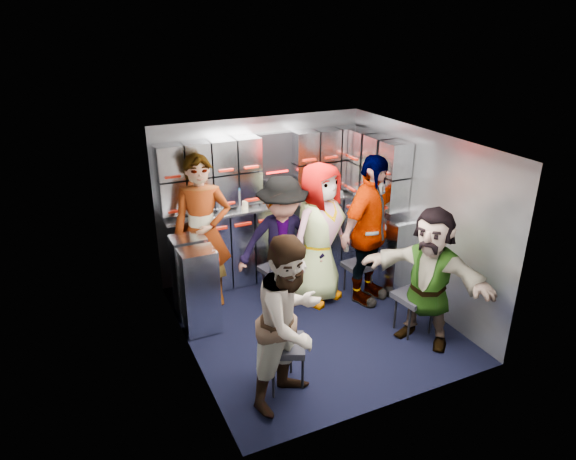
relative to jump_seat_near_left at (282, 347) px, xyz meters
name	(u,v)px	position (x,y,z in m)	size (l,w,h in m)	color
floor	(312,322)	(0.75, 0.84, -0.42)	(3.00, 3.00, 0.00)	black
wall_back	(261,197)	(0.75, 2.34, 0.63)	(2.80, 0.04, 2.10)	gray
wall_left	(186,263)	(-0.65, 0.84, 0.63)	(0.04, 3.00, 2.10)	gray
wall_right	(419,219)	(2.15, 0.84, 0.63)	(0.04, 3.00, 2.10)	gray
ceiling	(316,142)	(0.75, 0.84, 1.68)	(2.80, 3.00, 0.02)	silver
cart_bank_back	(268,241)	(0.75, 2.13, 0.07)	(2.68, 0.38, 0.99)	#A4AAB5
cart_bank_left	(195,284)	(-0.44, 1.40, 0.07)	(0.38, 0.76, 0.99)	#A4AAB5
counter	(268,204)	(0.75, 2.13, 0.59)	(2.68, 0.42, 0.03)	silver
locker_bank_back	(265,168)	(0.75, 2.19, 1.07)	(2.68, 0.28, 0.82)	#A4AAB5
locker_bank_right	(378,169)	(2.00, 1.54, 1.07)	(0.28, 1.00, 0.82)	#A4AAB5
right_cabinet	(377,244)	(2.00, 1.44, 0.08)	(0.28, 1.20, 1.00)	#A4AAB5
coffee_niche	(276,166)	(0.93, 2.25, 1.05)	(0.46, 0.16, 0.84)	black
red_latch_strip	(274,219)	(0.75, 1.93, 0.46)	(2.60, 0.02, 0.03)	#AE1708
jump_seat_near_left	(282,347)	(0.00, 0.00, 0.00)	(0.53, 0.52, 0.48)	black
jump_seat_mid_left	(277,270)	(0.61, 1.53, -0.05)	(0.43, 0.42, 0.42)	black
jump_seat_center	(311,264)	(1.07, 1.49, -0.04)	(0.48, 0.47, 0.44)	black
jump_seat_mid_right	(358,267)	(1.59, 1.22, -0.07)	(0.37, 0.35, 0.41)	black
jump_seat_near_right	(415,298)	(1.68, 0.22, -0.01)	(0.44, 0.43, 0.47)	black
attendant_standing	(203,233)	(-0.21, 1.79, 0.50)	(0.68, 0.44, 1.85)	black
attendant_arc_a	(291,322)	(0.00, -0.18, 0.38)	(0.79, 0.61, 1.62)	black
attendant_arc_b	(283,244)	(0.61, 1.35, 0.39)	(1.05, 0.60, 1.62)	black
attendant_arc_c	(319,234)	(1.07, 1.31, 0.44)	(0.85, 0.55, 1.74)	black
attendant_arc_d	(369,231)	(1.59, 1.04, 0.49)	(1.07, 0.45, 1.83)	black
attendant_arc_e	(429,277)	(1.68, 0.04, 0.34)	(1.42, 0.45, 1.53)	black
bottle_left	(219,203)	(0.10, 2.08, 0.72)	(0.07, 0.07, 0.23)	white
bottle_mid	(239,200)	(0.35, 2.08, 0.73)	(0.06, 0.06, 0.25)	white
bottle_right	(342,185)	(1.82, 2.08, 0.72)	(0.06, 0.06, 0.22)	white
cup_left	(245,205)	(0.42, 2.07, 0.66)	(0.09, 0.09, 0.11)	#CABB8E
cup_right	(331,192)	(1.64, 2.07, 0.65)	(0.07, 0.07, 0.09)	#CABB8E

